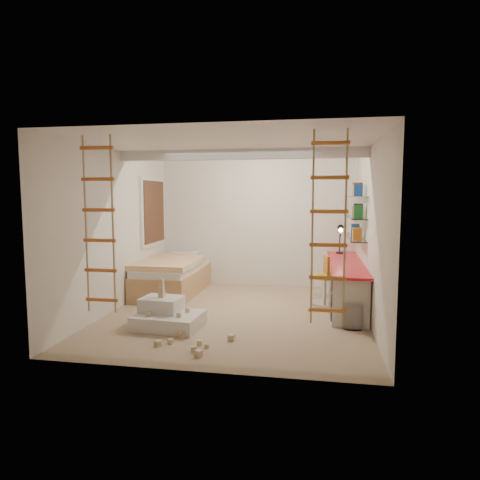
% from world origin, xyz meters
% --- Properties ---
extents(floor, '(4.50, 4.50, 0.00)m').
position_xyz_m(floor, '(0.00, 0.00, 0.00)').
color(floor, '#998463').
rests_on(floor, ground).
extents(ceiling_beam, '(4.00, 0.18, 0.16)m').
position_xyz_m(ceiling_beam, '(0.00, 0.30, 2.52)').
color(ceiling_beam, white).
rests_on(ceiling_beam, ceiling).
extents(window_frame, '(0.06, 1.15, 1.35)m').
position_xyz_m(window_frame, '(-1.97, 1.50, 1.55)').
color(window_frame, white).
rests_on(window_frame, wall_left).
extents(window_blind, '(0.02, 1.00, 1.20)m').
position_xyz_m(window_blind, '(-1.93, 1.50, 1.55)').
color(window_blind, '#4C2D1E').
rests_on(window_blind, window_frame).
extents(rope_ladder_left, '(0.41, 0.04, 2.13)m').
position_xyz_m(rope_ladder_left, '(-1.35, -1.75, 1.52)').
color(rope_ladder_left, '#C95522').
rests_on(rope_ladder_left, ceiling).
extents(rope_ladder_right, '(0.41, 0.04, 2.13)m').
position_xyz_m(rope_ladder_right, '(1.35, -1.75, 1.52)').
color(rope_ladder_right, orange).
rests_on(rope_ladder_right, ceiling).
extents(waste_bin, '(0.29, 0.29, 0.37)m').
position_xyz_m(waste_bin, '(1.75, -0.41, 0.18)').
color(waste_bin, white).
rests_on(waste_bin, floor).
extents(desk, '(0.56, 2.80, 0.75)m').
position_xyz_m(desk, '(1.72, 0.86, 0.40)').
color(desk, red).
rests_on(desk, floor).
extents(shelves, '(0.25, 1.80, 0.71)m').
position_xyz_m(shelves, '(1.87, 1.13, 1.50)').
color(shelves, white).
rests_on(shelves, wall_right).
extents(bed, '(1.02, 2.00, 0.69)m').
position_xyz_m(bed, '(-1.48, 1.23, 0.33)').
color(bed, '#AD7F51').
rests_on(bed, floor).
extents(task_lamp, '(0.14, 0.36, 0.57)m').
position_xyz_m(task_lamp, '(1.67, 1.82, 1.14)').
color(task_lamp, black).
rests_on(task_lamp, desk).
extents(swivel_chair, '(0.59, 0.59, 0.85)m').
position_xyz_m(swivel_chair, '(1.38, 0.83, 0.31)').
color(swivel_chair, gold).
rests_on(swivel_chair, floor).
extents(play_platform, '(0.96, 0.78, 0.40)m').
position_xyz_m(play_platform, '(-0.87, -0.80, 0.16)').
color(play_platform, silver).
rests_on(play_platform, floor).
extents(toy_blocks, '(1.29, 1.19, 0.67)m').
position_xyz_m(toy_blocks, '(-0.54, -1.21, 0.20)').
color(toy_blocks, '#CCB284').
rests_on(toy_blocks, floor).
extents(books, '(0.14, 0.70, 0.92)m').
position_xyz_m(books, '(1.87, 1.13, 1.57)').
color(books, orange).
rests_on(books, shelves).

